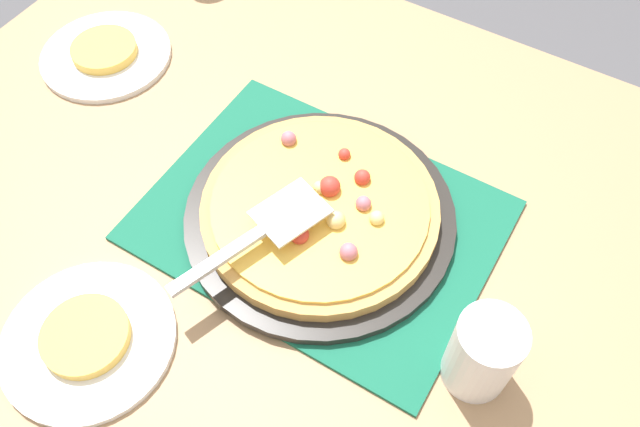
% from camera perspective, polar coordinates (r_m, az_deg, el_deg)
% --- Properties ---
extents(ground_plane, '(8.00, 8.00, 0.00)m').
position_cam_1_polar(ground_plane, '(1.59, 0.00, -15.69)').
color(ground_plane, '#4C4C51').
extents(dining_table, '(1.40, 1.00, 0.75)m').
position_cam_1_polar(dining_table, '(1.01, 0.00, -4.13)').
color(dining_table, '#9E7A56').
rests_on(dining_table, ground_plane).
extents(placemat, '(0.48, 0.36, 0.01)m').
position_cam_1_polar(placemat, '(0.91, 0.00, -0.60)').
color(placemat, '#145B42').
rests_on(placemat, dining_table).
extents(pizza_pan, '(0.38, 0.38, 0.01)m').
position_cam_1_polar(pizza_pan, '(0.90, 0.00, -0.25)').
color(pizza_pan, black).
rests_on(pizza_pan, placemat).
extents(pizza, '(0.33, 0.33, 0.05)m').
position_cam_1_polar(pizza, '(0.88, 0.05, 0.49)').
color(pizza, tan).
rests_on(pizza, pizza_pan).
extents(plate_near_left, '(0.22, 0.22, 0.01)m').
position_cam_1_polar(plate_near_left, '(0.87, -19.86, -10.51)').
color(plate_near_left, white).
rests_on(plate_near_left, dining_table).
extents(plate_far_right, '(0.22, 0.22, 0.01)m').
position_cam_1_polar(plate_far_right, '(1.19, -18.44, 13.16)').
color(plate_far_right, white).
rests_on(plate_far_right, dining_table).
extents(served_slice_left, '(0.11, 0.11, 0.02)m').
position_cam_1_polar(served_slice_left, '(0.86, -20.10, -10.16)').
color(served_slice_left, '#EAB747').
rests_on(served_slice_left, plate_near_left).
extents(served_slice_right, '(0.11, 0.11, 0.02)m').
position_cam_1_polar(served_slice_right, '(1.18, -18.61, 13.62)').
color(served_slice_right, '#EAB747').
rests_on(served_slice_right, plate_far_right).
extents(cup_corner, '(0.08, 0.08, 0.12)m').
position_cam_1_polar(cup_corner, '(0.78, 14.23, -11.95)').
color(cup_corner, white).
rests_on(cup_corner, dining_table).
extents(pizza_server, '(0.12, 0.23, 0.01)m').
position_cam_1_polar(pizza_server, '(0.82, -5.28, -1.61)').
color(pizza_server, silver).
rests_on(pizza_server, pizza).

